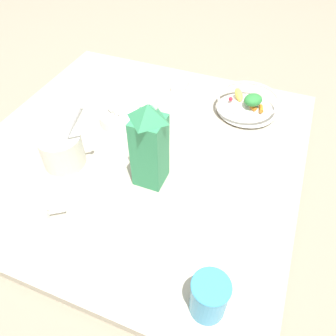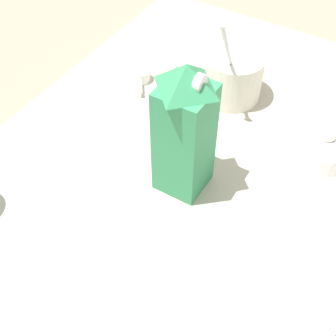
# 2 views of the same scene
# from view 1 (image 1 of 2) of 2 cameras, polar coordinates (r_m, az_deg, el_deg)

# --- Properties ---
(ground_plane) EXTENTS (6.00, 6.00, 0.00)m
(ground_plane) POSITION_cam_1_polar(r_m,az_deg,el_deg) (1.11, -4.93, 2.31)
(ground_plane) COLOR gray
(countertop) EXTENTS (1.04, 1.04, 0.03)m
(countertop) POSITION_cam_1_polar(r_m,az_deg,el_deg) (1.10, -4.98, 2.94)
(countertop) COLOR #B2A893
(countertop) RESTS_ON ground_plane
(fruit_bowl) EXTENTS (0.23, 0.23, 0.09)m
(fruit_bowl) POSITION_cam_1_polar(r_m,az_deg,el_deg) (1.25, 13.68, 10.92)
(fruit_bowl) COLOR silver
(fruit_bowl) RESTS_ON countertop
(milk_carton) EXTENTS (0.08, 0.08, 0.27)m
(milk_carton) POSITION_cam_1_polar(r_m,az_deg,el_deg) (0.89, -3.25, 3.99)
(milk_carton) COLOR #338C59
(milk_carton) RESTS_ON countertop
(yogurt_tub) EXTENTS (0.18, 0.13, 0.24)m
(yogurt_tub) POSITION_cam_1_polar(r_m,az_deg,el_deg) (1.05, -18.03, 3.23)
(yogurt_tub) COLOR silver
(yogurt_tub) RESTS_ON countertop
(drinking_cup) EXTENTS (0.08, 0.08, 0.11)m
(drinking_cup) POSITION_cam_1_polar(r_m,az_deg,el_deg) (0.74, 7.17, -21.32)
(drinking_cup) COLOR #3893C6
(drinking_cup) RESTS_ON countertop
(spice_jar) EXTENTS (0.06, 0.06, 0.03)m
(spice_jar) POSITION_cam_1_polar(r_m,az_deg,el_deg) (1.36, 2.13, 14.11)
(spice_jar) COLOR silver
(spice_jar) RESTS_ON countertop
(measuring_scoop) EXTENTS (0.08, 0.06, 0.03)m
(measuring_scoop) POSITION_cam_1_polar(r_m,az_deg,el_deg) (0.95, -21.30, -7.57)
(measuring_scoop) COLOR white
(measuring_scoop) RESTS_ON countertop
(garlic_bowl) EXTENTS (0.13, 0.13, 0.07)m
(garlic_bowl) POSITION_cam_1_polar(r_m,az_deg,el_deg) (1.19, -8.70, 8.88)
(garlic_bowl) COLOR white
(garlic_bowl) RESTS_ON countertop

